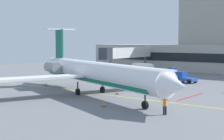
{
  "coord_description": "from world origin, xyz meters",
  "views": [
    {
      "loc": [
        32.69,
        -36.02,
        7.43
      ],
      "look_at": [
        0.75,
        5.34,
        3.0
      ],
      "focal_mm": 54.7,
      "sensor_mm": 36.0,
      "label": 1
    }
  ],
  "objects_px": {
    "regional_jet": "(93,73)",
    "pushback_tractor": "(184,78)",
    "fuel_tank": "(142,67)",
    "marshaller": "(165,105)",
    "baggage_tug": "(175,73)"
  },
  "relations": [
    {
      "from": "regional_jet",
      "to": "pushback_tractor",
      "type": "relative_size",
      "value": 8.7
    },
    {
      "from": "pushback_tractor",
      "to": "regional_jet",
      "type": "bearing_deg",
      "value": -100.51
    },
    {
      "from": "fuel_tank",
      "to": "marshaller",
      "type": "bearing_deg",
      "value": -54.53
    },
    {
      "from": "marshaller",
      "to": "baggage_tug",
      "type": "bearing_deg",
      "value": 115.84
    },
    {
      "from": "baggage_tug",
      "to": "fuel_tank",
      "type": "height_order",
      "value": "fuel_tank"
    },
    {
      "from": "pushback_tractor",
      "to": "marshaller",
      "type": "height_order",
      "value": "marshaller"
    },
    {
      "from": "baggage_tug",
      "to": "pushback_tractor",
      "type": "bearing_deg",
      "value": -52.26
    },
    {
      "from": "regional_jet",
      "to": "baggage_tug",
      "type": "bearing_deg",
      "value": 94.31
    },
    {
      "from": "marshaller",
      "to": "regional_jet",
      "type": "bearing_deg",
      "value": 159.04
    },
    {
      "from": "baggage_tug",
      "to": "pushback_tractor",
      "type": "height_order",
      "value": "pushback_tractor"
    },
    {
      "from": "regional_jet",
      "to": "marshaller",
      "type": "relative_size",
      "value": 17.38
    },
    {
      "from": "pushback_tractor",
      "to": "fuel_tank",
      "type": "distance_m",
      "value": 19.39
    },
    {
      "from": "regional_jet",
      "to": "baggage_tug",
      "type": "distance_m",
      "value": 28.5
    },
    {
      "from": "fuel_tank",
      "to": "regional_jet",
      "type": "bearing_deg",
      "value": -68.94
    },
    {
      "from": "pushback_tractor",
      "to": "marshaller",
      "type": "distance_m",
      "value": 28.08
    }
  ]
}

